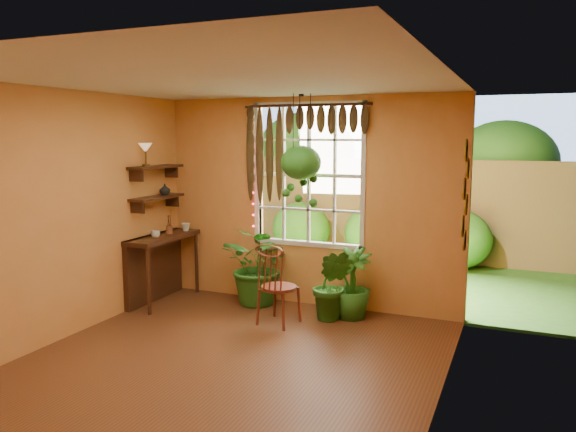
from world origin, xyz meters
name	(u,v)px	position (x,y,z in m)	size (l,w,h in m)	color
floor	(224,367)	(0.00, 0.00, 0.00)	(4.50, 4.50, 0.00)	brown
ceiling	(219,79)	(0.00, 0.00, 2.70)	(4.50, 4.50, 0.00)	silver
wall_back	(308,202)	(0.00, 2.25, 1.35)	(4.00, 4.00, 0.00)	#D88F49
wall_left	(57,217)	(-2.00, 0.00, 1.35)	(4.50, 4.50, 0.00)	#D88F49
wall_right	(443,245)	(2.00, 0.00, 1.35)	(4.50, 4.50, 0.00)	#D88F49
window	(309,175)	(0.00, 2.28, 1.70)	(1.52, 0.10, 1.86)	white
valance_vine	(299,130)	(-0.08, 2.16, 2.28)	(1.70, 0.12, 1.10)	#3D1B10
string_lights	(253,170)	(-0.76, 2.19, 1.75)	(0.03, 0.03, 1.54)	#FF2633
wall_plates	(465,197)	(1.98, 1.79, 1.55)	(0.04, 0.32, 1.10)	beige
counter_ledge	(157,260)	(-1.91, 1.60, 0.55)	(0.40, 1.20, 0.90)	#3D1B10
shelf_lower	(157,197)	(-1.88, 1.60, 1.40)	(0.25, 0.90, 0.04)	#3D1B10
shelf_upper	(156,167)	(-1.88, 1.60, 1.80)	(0.25, 0.90, 0.04)	#3D1B10
backyard	(400,182)	(0.24, 6.87, 1.28)	(14.00, 10.00, 12.00)	#2F631C
windsor_chair	(277,297)	(-0.03, 1.34, 0.32)	(0.48, 0.50, 1.12)	maroon
potted_plant_left	(260,266)	(-0.55, 1.96, 0.52)	(0.94, 0.82, 1.05)	#1A5516
potted_plant_mid	(332,285)	(0.52, 1.73, 0.43)	(0.48, 0.39, 0.87)	#1A5516
potted_plant_right	(351,283)	(0.70, 1.90, 0.43)	(0.48, 0.48, 0.86)	#1A5516
hanging_basket	(301,164)	(0.05, 1.87, 1.86)	(0.49, 0.49, 1.37)	black
cup_a	(156,234)	(-1.78, 1.41, 0.95)	(0.12, 0.12, 0.09)	silver
cup_b	(186,227)	(-1.72, 2.02, 0.95)	(0.11, 0.11, 0.11)	beige
brush_jar	(169,224)	(-1.80, 1.75, 1.02)	(0.08, 0.08, 0.31)	brown
shelf_vase	(165,189)	(-1.87, 1.77, 1.49)	(0.14, 0.14, 0.15)	#B2AD99
tiffany_lamp	(145,149)	(-1.86, 1.37, 2.03)	(0.18, 0.18, 0.29)	brown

